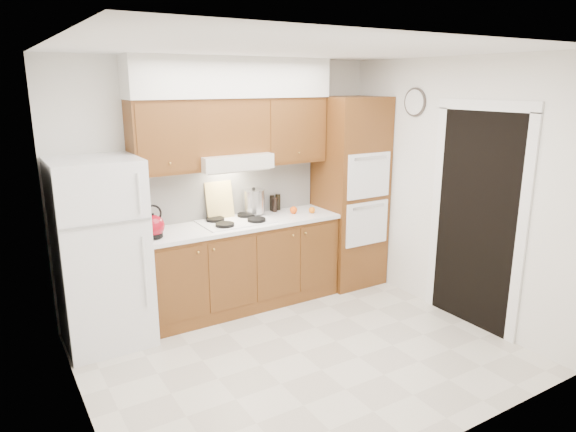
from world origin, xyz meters
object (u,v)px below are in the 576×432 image
object	(u,v)px
stock_pot	(254,202)
fridge	(101,253)
oven_cabinet	(349,192)
kettle	(153,226)

from	to	relation	value
stock_pot	fridge	bearing A→B (deg)	-172.45
oven_cabinet	stock_pot	xyz separation A→B (m)	(-1.17, 0.19, -0.01)
kettle	stock_pot	world-z (taller)	stock_pot
fridge	stock_pot	world-z (taller)	fridge
oven_cabinet	kettle	bearing A→B (deg)	-178.11
oven_cabinet	kettle	size ratio (longest dim) A/B	10.37
fridge	kettle	distance (m)	0.52
fridge	oven_cabinet	size ratio (longest dim) A/B	0.78
fridge	stock_pot	bearing A→B (deg)	7.55
fridge	oven_cabinet	distance (m)	2.86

